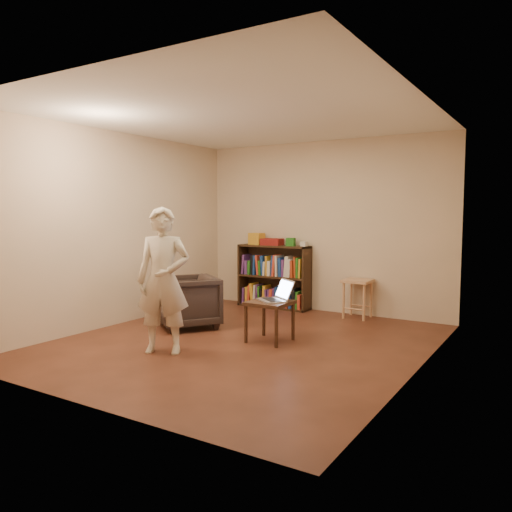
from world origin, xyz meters
The scene contains 15 objects.
floor centered at (0.00, 0.00, 0.00)m, with size 4.50×4.50×0.00m, color #401F14.
ceiling centered at (0.00, 0.00, 2.60)m, with size 4.50×4.50×0.00m, color white.
wall_back centered at (0.00, 2.25, 1.30)m, with size 4.00×4.00×0.00m, color #BEAA90.
wall_left centered at (-2.00, 0.00, 1.30)m, with size 4.50×4.50×0.00m, color #BEAA90.
wall_right centered at (2.00, 0.00, 1.30)m, with size 4.50×4.50×0.00m, color #BEAA90.
bookshelf centered at (-0.77, 2.09, 0.44)m, with size 1.20×0.30×1.00m.
box_yellow centered at (-1.09, 2.08, 1.09)m, with size 0.23×0.17×0.19m, color gold.
red_cloth centered at (-0.81, 2.09, 1.05)m, with size 0.32×0.23×0.11m, color maroon.
box_green centered at (-0.47, 2.08, 1.06)m, with size 0.13×0.13×0.13m, color #23681B.
box_white centered at (-0.25, 2.10, 1.04)m, with size 0.09×0.09×0.07m, color beige.
stool centered at (0.65, 2.02, 0.45)m, with size 0.39×0.39×0.56m.
armchair centered at (-1.05, 0.28, 0.34)m, with size 0.73×0.75×0.69m, color #2E221E.
side_table centered at (0.24, 0.22, 0.40)m, with size 0.47×0.47×0.48m.
laptop centered at (0.29, 0.28, 0.54)m, with size 0.49×0.49×0.25m.
person centered at (-0.51, -0.78, 0.79)m, with size 0.58×0.38×1.58m, color beige.
Camera 1 is at (3.14, -4.79, 1.53)m, focal length 35.00 mm.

